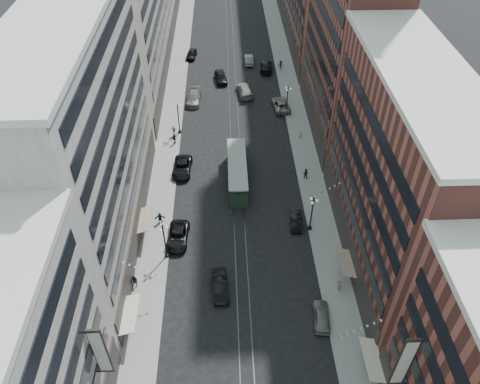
{
  "coord_description": "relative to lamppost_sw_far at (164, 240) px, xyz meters",
  "views": [
    {
      "loc": [
        -1.54,
        -10.42,
        44.6
      ],
      "look_at": [
        0.11,
        34.14,
        5.0
      ],
      "focal_mm": 35.0,
      "sensor_mm": 36.0,
      "label": 1
    }
  ],
  "objects": [
    {
      "name": "car_5",
      "position": [
        6.59,
        -5.33,
        -2.29
      ],
      "size": [
        2.1,
        5.04,
        1.62
      ],
      "primitive_type": "imported",
      "rotation": [
        0.0,
        0.0,
        0.08
      ],
      "color": "black",
      "rests_on": "ground"
    },
    {
      "name": "pedestrian_2",
      "position": [
        -3.29,
        -4.54,
        -2.03
      ],
      "size": [
        1.01,
        0.8,
        1.82
      ],
      "primitive_type": "imported",
      "rotation": [
        0.0,
        0.0,
        -0.41
      ],
      "color": "black",
      "rests_on": "sidewalk_west"
    },
    {
      "name": "sidewalk_east",
      "position": [
        20.2,
        42.0,
        -3.02
      ],
      "size": [
        4.0,
        180.0,
        0.15
      ],
      "primitive_type": "cube",
      "color": "gray",
      "rests_on": "ground"
    },
    {
      "name": "lamppost_sw_far",
      "position": [
        0.0,
        0.0,
        0.0
      ],
      "size": [
        1.03,
        1.14,
        5.52
      ],
      "color": "black",
      "rests_on": "sidewalk_west"
    },
    {
      "name": "streetcar",
      "position": [
        9.2,
        14.29,
        -1.55
      ],
      "size": [
        2.68,
        12.09,
        3.34
      ],
      "color": "#213527",
      "rests_on": "ground"
    },
    {
      "name": "car_extra_0",
      "position": [
        11.4,
        39.46,
        -2.21
      ],
      "size": [
        3.31,
        6.41,
        1.78
      ],
      "primitive_type": "imported",
      "rotation": [
        0.0,
        0.0,
        3.28
      ],
      "color": "gray",
      "rests_on": "ground"
    },
    {
      "name": "lamppost_se_mid",
      "position": [
        18.4,
        32.0,
        0.0
      ],
      "size": [
        1.03,
        1.14,
        5.52
      ],
      "color": "black",
      "rests_on": "sidewalk_east"
    },
    {
      "name": "car_12",
      "position": [
        16.18,
        48.91,
        -2.26
      ],
      "size": [
        2.98,
        5.99,
        1.67
      ],
      "primitive_type": "imported",
      "rotation": [
        0.0,
        0.0,
        3.03
      ],
      "color": "black",
      "rests_on": "ground"
    },
    {
      "name": "car_14",
      "position": [
        12.86,
        52.14,
        -2.29
      ],
      "size": [
        1.74,
        4.91,
        1.61
      ],
      "primitive_type": "imported",
      "rotation": [
        0.0,
        0.0,
        3.14
      ],
      "color": "slate",
      "rests_on": "ground"
    },
    {
      "name": "pedestrian_9",
      "position": [
        19.13,
        48.98,
        -2.01
      ],
      "size": [
        1.3,
        0.77,
        1.88
      ],
      "primitive_type": "imported",
      "rotation": [
        0.0,
        0.0,
        0.23
      ],
      "color": "black",
      "rests_on": "sidewalk_east"
    },
    {
      "name": "rail_east",
      "position": [
        9.9,
        42.0,
        -3.09
      ],
      "size": [
        0.12,
        180.0,
        0.02
      ],
      "primitive_type": "cube",
      "color": "#2D2D33",
      "rests_on": "ground"
    },
    {
      "name": "pedestrian_7",
      "position": [
        19.24,
        14.37,
        -2.08
      ],
      "size": [
        0.92,
        0.64,
        1.73
      ],
      "primitive_type": "imported",
      "rotation": [
        0.0,
        0.0,
        2.92
      ],
      "color": "black",
      "rests_on": "sidewalk_east"
    },
    {
      "name": "sidewalk_west",
      "position": [
        -1.8,
        42.0,
        -3.02
      ],
      "size": [
        4.0,
        180.0,
        0.15
      ],
      "primitive_type": "cube",
      "color": "gray",
      "rests_on": "ground"
    },
    {
      "name": "ground",
      "position": [
        9.2,
        32.0,
        -3.1
      ],
      "size": [
        220.0,
        220.0,
        0.0
      ],
      "primitive_type": "plane",
      "color": "black",
      "rests_on": "ground"
    },
    {
      "name": "pedestrian_6",
      "position": [
        -0.85,
        26.23,
        -2.03
      ],
      "size": [
        1.13,
        0.62,
        1.83
      ],
      "primitive_type": "imported",
      "rotation": [
        0.0,
        0.0,
        3.01
      ],
      "color": "beige",
      "rests_on": "sidewalk_west"
    },
    {
      "name": "rail_west",
      "position": [
        8.5,
        42.0,
        -3.09
      ],
      "size": [
        0.12,
        180.0,
        0.02
      ],
      "primitive_type": "cube",
      "color": "#2D2D33",
      "rests_on": "ground"
    },
    {
      "name": "pedestrian_extra_0",
      "position": [
        -0.62,
        23.96,
        -2.04
      ],
      "size": [
        1.13,
        1.04,
        1.81
      ],
      "primitive_type": "imported",
      "rotation": [
        0.0,
        0.0,
        3.82
      ],
      "color": "black",
      "rests_on": "sidewalk_west"
    },
    {
      "name": "car_7",
      "position": [
        0.99,
        16.77,
        -2.3
      ],
      "size": [
        2.97,
        5.88,
        1.59
      ],
      "primitive_type": "imported",
      "rotation": [
        0.0,
        0.0,
        -0.06
      ],
      "color": "black",
      "rests_on": "ground"
    },
    {
      "name": "building_east_tower",
      "position": [
        26.2,
        28.0,
        17.9
      ],
      "size": [
        8.0,
        26.0,
        42.0
      ],
      "primitive_type": "cube",
      "color": "brown",
      "rests_on": "ground"
    },
    {
      "name": "building_west_mid",
      "position": [
        -7.8,
        5.0,
        10.9
      ],
      "size": [
        8.0,
        36.0,
        28.0
      ],
      "primitive_type": "cube",
      "color": "#ADA79A",
      "rests_on": "ground"
    },
    {
      "name": "building_east_mid",
      "position": [
        26.2,
        -0.0,
        8.9
      ],
      "size": [
        8.0,
        30.0,
        24.0
      ],
      "primitive_type": "cube",
      "color": "brown",
      "rests_on": "ground"
    },
    {
      "name": "car_13",
      "position": [
        6.96,
        44.67,
        -2.21
      ],
      "size": [
        2.79,
        5.46,
        1.78
      ],
      "primitive_type": "imported",
      "rotation": [
        0.0,
        0.0,
        0.14
      ],
      "color": "black",
      "rests_on": "ground"
    },
    {
      "name": "pedestrian_5",
      "position": [
        -1.33,
        5.96,
        -2.16
      ],
      "size": [
        1.5,
        0.59,
        1.58
      ],
      "primitive_type": "imported",
      "rotation": [
        0.0,
        0.0,
        0.12
      ],
      "color": "black",
      "rests_on": "sidewalk_west"
    },
    {
      "name": "car_8",
      "position": [
        1.95,
        37.05,
        -2.23
      ],
      "size": [
        2.72,
        6.06,
        1.72
      ],
      "primitive_type": "imported",
      "rotation": [
        0.0,
        0.0,
        -0.05
      ],
      "color": "slate",
      "rests_on": "ground"
    },
    {
      "name": "car_4",
      "position": [
        17.6,
        -9.71,
        -2.35
      ],
      "size": [
        2.17,
        4.52,
        1.49
      ],
      "primitive_type": "imported",
      "rotation": [
        0.0,
        0.0,
        3.05
      ],
      "color": "slate",
      "rests_on": "ground"
    },
    {
      "name": "pedestrian_4",
      "position": [
        20.26,
        -5.91,
        -2.05
      ],
      "size": [
        0.68,
        1.12,
        1.79
      ],
      "primitive_type": "imported",
      "rotation": [
        0.0,
        0.0,
        1.77
      ],
      "color": "#BBB69B",
      "rests_on": "sidewalk_east"
    },
    {
      "name": "pedestrian_8",
      "position": [
        19.86,
        24.53,
        -2.18
      ],
      "size": [
        0.66,
        0.58,
        1.52
      ],
      "primitive_type": "imported",
      "rotation": [
        0.0,
        0.0,
        3.64
      ],
      "color": "#BCB09C",
      "rests_on": "sidewalk_east"
    },
    {
      "name": "car_9",
      "position": [
        0.8,
        55.29,
        -2.3
      ],
      "size": [
        2.49,
        4.9,
        1.6
      ],
      "primitive_type": "imported",
      "rotation": [
        0.0,
        0.0,
        -0.13
      ],
      "color": "black",
      "rests_on": "ground"
    },
    {
      "name": "car_10",
      "position": [
        16.67,
        5.11,
        -2.41
      ],
      "size": [
        1.81,
        4.28,
        1.37
      ],
      "primitive_type": "imported",
      "rotation": [
        0.0,
        0.0,
        3.05
      ],
      "color": "black",
      "rests_on": "ground"
    },
    {
      "name": "car_2",
      "position": [
        1.23,
        2.71,
        -2.33
      ],
      "size": [
        2.9,
        5.69,
        1.54
      ],
      "primitive_type": "imported",
      "rotation": [
        0.0,
        0.0,
        -0.06
      ],
      "color": "black",
      "rests_on": "ground"
    },
    {
      "name": "car_11",
      "position": [
        17.6,
        34.22,
        -2.28
      ],
      "size": [
        3.39,
        6.16,
        1.63
      ],
      "primitive_type": "imported",
      "rotation": [
        0.0,
        0.0,
        3.26
      ],
      "color": "gray",
      "rests_on": "ground"
    },
    {
      "name": "lamppost_sw_mid",
      "position": [
        0.0,
        27.0,
        0.0
      ],
      "size": [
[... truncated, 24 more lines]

